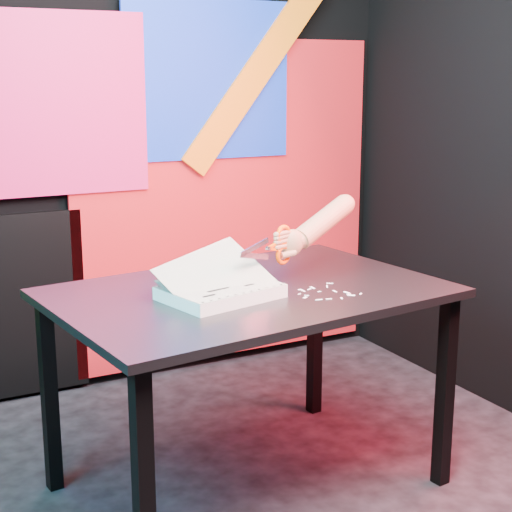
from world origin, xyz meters
TOP-DOWN VIEW (x-y plane):
  - room at (0.00, 0.00)m, footprint 3.01×3.01m
  - backdrop at (0.06, 1.46)m, footprint 2.88×0.05m
  - work_table at (0.17, 0.29)m, footprint 1.41×1.02m
  - printout_stack at (0.03, 0.23)m, footprint 0.43×0.34m
  - scissors at (0.29, 0.28)m, footprint 0.24×0.10m
  - hand_forearm at (0.50, 0.36)m, footprint 0.42×0.19m
  - paper_clippings at (0.38, 0.12)m, footprint 0.21×0.20m

SIDE VIEW (x-z plane):
  - work_table at x=0.17m, z-range 0.30..1.05m
  - paper_clippings at x=0.38m, z-range 0.75..0.75m
  - printout_stack at x=0.03m, z-range 0.68..0.87m
  - scissors at x=0.29m, z-range 0.82..0.97m
  - hand_forearm at x=0.50m, z-range 0.84..1.03m
  - backdrop at x=0.06m, z-range -0.08..2.00m
  - room at x=0.00m, z-range 0.00..2.71m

